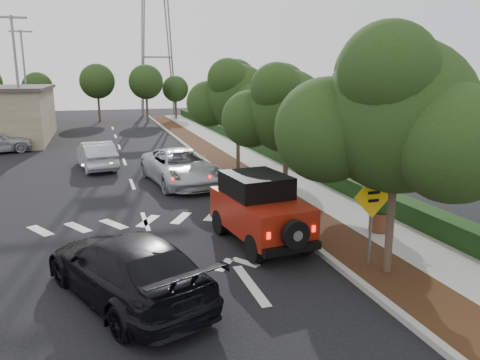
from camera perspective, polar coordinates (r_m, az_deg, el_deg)
name	(u,v)px	position (r m, az deg, el deg)	size (l,w,h in m)	color
ground	(171,296)	(11.63, -8.36, -13.79)	(120.00, 120.00, 0.00)	black
curb	(225,176)	(23.67, -1.85, 0.43)	(0.20, 70.00, 0.15)	#9E9B93
planting_strip	(244,176)	(23.95, 0.46, 0.55)	(1.80, 70.00, 0.12)	black
sidewalk	(278,173)	(24.57, 4.68, 0.83)	(2.00, 70.00, 0.12)	gray
hedge	(303,165)	(25.05, 7.68, 1.78)	(0.80, 70.00, 0.80)	black
transmission_tower	(159,116)	(59.00, -9.84, 7.72)	(7.00, 4.00, 28.00)	slate
street_tree_near	(386,275)	(13.15, 17.40, -11.02)	(3.80, 3.80, 5.92)	black
street_tree_mid	(285,205)	(18.95, 5.47, -3.05)	(3.20, 3.20, 5.32)	black
street_tree_far	(238,173)	(24.89, -0.24, 0.89)	(3.40, 3.40, 5.62)	black
light_pole_a	(25,147)	(37.02, -24.78, 3.68)	(2.00, 0.22, 9.00)	slate
light_pole_b	(30,129)	(48.96, -24.19, 5.73)	(2.00, 0.22, 9.00)	slate
red_jeep	(257,208)	(14.59, 2.12, -3.44)	(2.31, 4.34, 2.15)	black
silver_suv_ahead	(181,167)	(22.45, -7.22, 1.59)	(2.73, 5.92, 1.64)	#B4B8BD
black_suv_oncoming	(126,268)	(11.37, -13.68, -10.34)	(2.20, 5.42, 1.57)	black
silver_sedan_oncoming	(97,155)	(27.07, -17.08, 2.94)	(1.62, 4.63, 1.53)	#B1B4BA
speed_hump_sign	(372,208)	(12.88, 15.83, -3.26)	(1.17, 0.11, 2.48)	slate
terracotta_planter	(380,207)	(15.91, 16.67, -3.22)	(0.79, 0.79, 1.37)	brown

